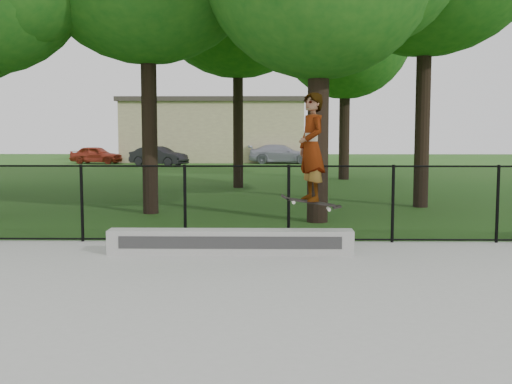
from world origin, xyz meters
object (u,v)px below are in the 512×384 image
car_c (281,154)px  grind_ledge (231,242)px  car_b (159,156)px  skater_airborne (311,149)px  car_a (96,155)px

car_c → grind_ledge: bearing=179.2°
car_c → car_b: bearing=112.8°
car_c → skater_airborne: (-0.20, -30.38, 1.30)m
car_a → car_c: bearing=-77.2°
car_a → skater_airborne: size_ratio=1.65×
car_c → skater_airborne: bearing=-178.1°
grind_ledge → car_b: bearing=102.0°
grind_ledge → car_c: car_c is taller
car_a → car_c: size_ratio=0.85×
grind_ledge → car_c: (1.58, 30.17, 0.34)m
car_b → car_c: (7.43, 2.79, 0.03)m
car_a → car_b: car_b is taller
grind_ledge → car_c: bearing=87.0°
grind_ledge → car_c: size_ratio=1.11×
car_b → skater_airborne: bearing=-141.6°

